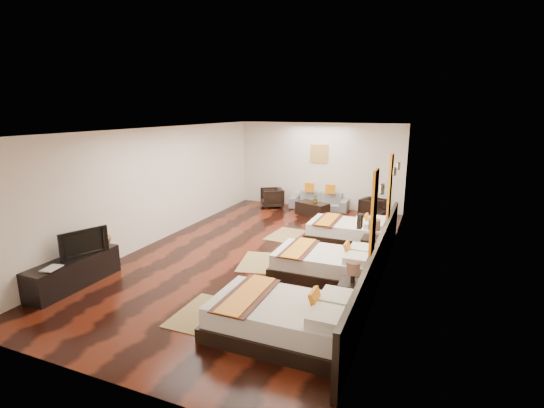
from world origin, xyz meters
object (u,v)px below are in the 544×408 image
at_px(tv, 82,242).
at_px(bed_far, 349,231).
at_px(nightstand_a, 352,292).
at_px(armchair_right, 372,208).
at_px(bed_mid, 325,263).
at_px(table_plant, 316,199).
at_px(book, 46,268).
at_px(armchair_left, 272,198).
at_px(nightstand_b, 373,246).
at_px(coffee_table, 312,209).
at_px(tv_console, 74,272).
at_px(figurine, 101,237).
at_px(bed_near, 283,319).
at_px(sofa, 319,201).

bearing_deg(tv, bed_far, -23.15).
distance_m(nightstand_a, armchair_right, 5.93).
distance_m(bed_mid, table_plant, 4.61).
height_order(nightstand_a, book, nightstand_a).
xyz_separation_m(bed_far, armchair_left, (-3.12, 2.52, 0.07)).
distance_m(nightstand_b, coffee_table, 3.93).
bearing_deg(nightstand_b, tv, -146.97).
height_order(tv, armchair_right, tv).
relative_size(bed_mid, nightstand_b, 2.11).
xyz_separation_m(armchair_left, armchair_right, (3.32, -0.01, -0.03)).
distance_m(tv_console, figurine, 0.85).
distance_m(nightstand_b, figurine, 5.64).
xyz_separation_m(bed_far, armchair_right, (0.20, 2.51, 0.04)).
bearing_deg(table_plant, coffee_table, -176.62).
xyz_separation_m(figurine, armchair_right, (4.39, 6.32, -0.44)).
distance_m(tv, armchair_left, 6.92).
relative_size(bed_mid, table_plant, 7.46).
relative_size(nightstand_b, table_plant, 3.53).
height_order(bed_mid, armchair_left, bed_mid).
height_order(bed_mid, table_plant, bed_mid).
height_order(bed_near, nightstand_a, nightstand_a).
distance_m(bed_near, sofa, 7.62).
relative_size(bed_near, coffee_table, 2.12).
distance_m(tv, armchair_right, 8.10).
bearing_deg(armchair_right, bed_near, -162.15).
relative_size(nightstand_a, book, 2.55).
height_order(book, table_plant, table_plant).
distance_m(sofa, coffee_table, 0.80).
bearing_deg(bed_near, coffee_table, 103.23).
xyz_separation_m(bed_far, tv, (-4.14, -4.30, 0.55)).
height_order(bed_near, nightstand_b, nightstand_b).
relative_size(tv, sofa, 0.47).
bearing_deg(bed_far, tv_console, -132.88).
relative_size(nightstand_a, table_plant, 3.08).
bearing_deg(figurine, bed_far, 42.24).
bearing_deg(book, coffee_table, 69.72).
bearing_deg(figurine, bed_near, -10.73).
xyz_separation_m(nightstand_a, book, (-4.95, -1.67, 0.28)).
relative_size(tv, armchair_left, 1.25).
relative_size(bed_mid, figurine, 5.22).
distance_m(armchair_left, coffee_table, 1.63).
height_order(bed_mid, nightstand_a, nightstand_a).
xyz_separation_m(tv, sofa, (2.58, 7.15, -0.53)).
height_order(sofa, coffee_table, sofa).
distance_m(tv_console, tv, 0.57).
xyz_separation_m(tv_console, coffee_table, (2.63, 6.57, -0.08)).
relative_size(bed_far, armchair_right, 3.03).
xyz_separation_m(nightstand_a, armchair_left, (-3.87, 5.92, 0.04)).
xyz_separation_m(bed_far, sofa, (-1.56, 2.85, 0.02)).
distance_m(bed_far, armchair_right, 2.52).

